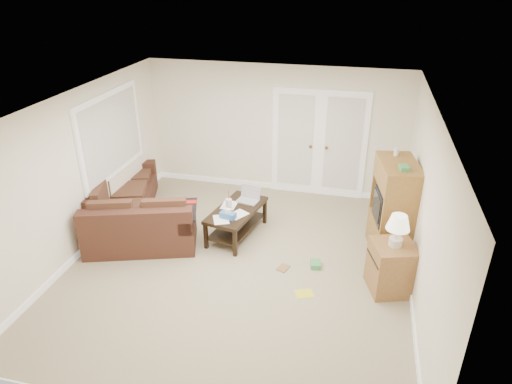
% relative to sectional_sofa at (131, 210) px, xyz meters
% --- Properties ---
extents(floor, '(5.50, 5.50, 0.00)m').
position_rel_sectional_sofa_xyz_m(floor, '(2.10, -0.67, -0.32)').
color(floor, tan).
rests_on(floor, ground).
extents(ceiling, '(5.00, 5.50, 0.02)m').
position_rel_sectional_sofa_xyz_m(ceiling, '(2.10, -0.67, 2.18)').
color(ceiling, white).
rests_on(ceiling, wall_back).
extents(wall_left, '(0.02, 5.50, 2.50)m').
position_rel_sectional_sofa_xyz_m(wall_left, '(-0.40, -0.67, 0.93)').
color(wall_left, white).
rests_on(wall_left, floor).
extents(wall_right, '(0.02, 5.50, 2.50)m').
position_rel_sectional_sofa_xyz_m(wall_right, '(4.60, -0.67, 0.93)').
color(wall_right, white).
rests_on(wall_right, floor).
extents(wall_back, '(5.00, 0.02, 2.50)m').
position_rel_sectional_sofa_xyz_m(wall_back, '(2.10, 2.08, 0.93)').
color(wall_back, white).
rests_on(wall_back, floor).
extents(wall_front, '(5.00, 0.02, 2.50)m').
position_rel_sectional_sofa_xyz_m(wall_front, '(2.10, -3.42, 0.93)').
color(wall_front, white).
rests_on(wall_front, floor).
extents(baseboards, '(5.00, 5.50, 0.10)m').
position_rel_sectional_sofa_xyz_m(baseboards, '(2.10, -0.67, -0.27)').
color(baseboards, white).
rests_on(baseboards, floor).
extents(french_doors, '(1.80, 0.05, 2.13)m').
position_rel_sectional_sofa_xyz_m(french_doors, '(2.95, 2.04, 0.72)').
color(french_doors, white).
rests_on(french_doors, floor).
extents(window_left, '(0.05, 1.92, 1.42)m').
position_rel_sectional_sofa_xyz_m(window_left, '(-0.37, 0.33, 1.23)').
color(window_left, white).
rests_on(window_left, wall_left).
extents(sectional_sofa, '(2.47, 2.77, 0.81)m').
position_rel_sectional_sofa_xyz_m(sectional_sofa, '(0.00, 0.00, 0.00)').
color(sectional_sofa, '#46261B').
rests_on(sectional_sofa, floor).
extents(coffee_table, '(0.85, 1.32, 0.83)m').
position_rel_sectional_sofa_xyz_m(coffee_table, '(1.84, 0.18, -0.05)').
color(coffee_table, black).
rests_on(coffee_table, floor).
extents(tv_armoire, '(0.68, 1.04, 1.65)m').
position_rel_sectional_sofa_xyz_m(tv_armoire, '(4.29, 0.21, 0.46)').
color(tv_armoire, olive).
rests_on(tv_armoire, floor).
extents(side_cabinet, '(0.70, 0.70, 1.18)m').
position_rel_sectional_sofa_xyz_m(side_cabinet, '(4.30, -0.74, 0.11)').
color(side_cabinet, olive).
rests_on(side_cabinet, floor).
extents(space_heater, '(0.14, 0.12, 0.33)m').
position_rel_sectional_sofa_xyz_m(space_heater, '(4.17, 1.74, -0.15)').
color(space_heater, silver).
rests_on(space_heater, floor).
extents(floor_magazine, '(0.30, 0.28, 0.01)m').
position_rel_sectional_sofa_xyz_m(floor_magazine, '(3.16, -1.12, -0.32)').
color(floor_magazine, gold).
rests_on(floor_magazine, floor).
extents(floor_greenbox, '(0.18, 0.22, 0.08)m').
position_rel_sectional_sofa_xyz_m(floor_greenbox, '(3.23, -0.45, -0.28)').
color(floor_greenbox, '#3F8B4B').
rests_on(floor_greenbox, floor).
extents(floor_book, '(0.21, 0.24, 0.02)m').
position_rel_sectional_sofa_xyz_m(floor_book, '(2.70, -0.58, -0.31)').
color(floor_book, brown).
rests_on(floor_book, floor).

